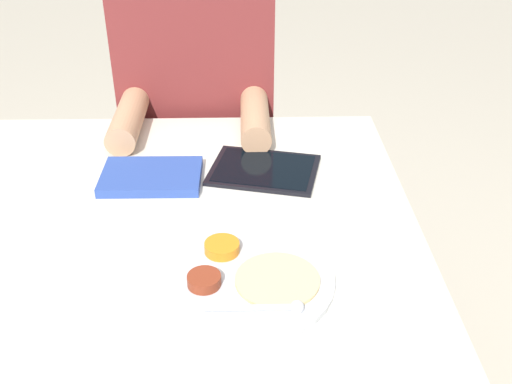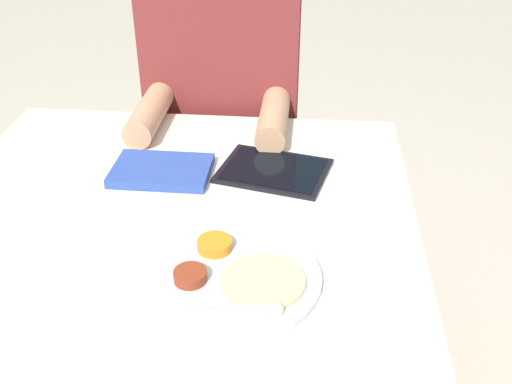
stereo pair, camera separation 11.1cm
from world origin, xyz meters
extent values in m
cube|color=beige|center=(0.00, 0.00, 0.36)|extent=(0.95, 0.92, 0.71)
cylinder|color=#B7BABF|center=(0.15, -0.18, 0.72)|extent=(0.29, 0.29, 0.01)
cylinder|color=orange|center=(0.11, -0.11, 0.73)|extent=(0.06, 0.06, 0.02)
cylinder|color=maroon|center=(0.08, -0.20, 0.73)|extent=(0.05, 0.05, 0.02)
cylinder|color=#DBBC7F|center=(0.20, -0.19, 0.72)|extent=(0.14, 0.14, 0.01)
cylinder|color=#B7BABF|center=(0.16, -0.26, 0.73)|extent=(0.14, 0.01, 0.01)
sphere|color=#B7BABF|center=(0.23, -0.26, 0.73)|extent=(0.02, 0.02, 0.02)
cube|color=silver|center=(-0.05, 0.15, 0.72)|extent=(0.20, 0.14, 0.01)
cube|color=#28428E|center=(-0.05, 0.15, 0.72)|extent=(0.21, 0.14, 0.02)
cube|color=black|center=(0.19, 0.18, 0.72)|extent=(0.26, 0.22, 0.01)
cube|color=black|center=(0.19, 0.18, 0.72)|extent=(0.23, 0.19, 0.00)
cube|color=black|center=(0.03, 0.60, 0.22)|extent=(0.37, 0.22, 0.44)
cube|color=maroon|center=(0.03, 0.60, 0.73)|extent=(0.41, 0.20, 0.57)
cylinder|color=tan|center=(-0.13, 0.39, 0.75)|extent=(0.07, 0.26, 0.07)
cylinder|color=tan|center=(0.18, 0.39, 0.75)|extent=(0.07, 0.26, 0.07)
camera|label=1|loc=(0.15, -0.94, 1.36)|focal=42.00mm
camera|label=2|loc=(0.26, -0.94, 1.36)|focal=42.00mm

